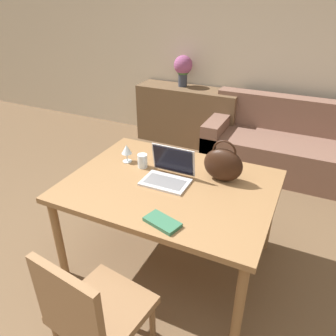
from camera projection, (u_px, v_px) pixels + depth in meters
name	position (u px, v px, depth m)	size (l,w,h in m)	color
ground_plane	(121.00, 316.00, 2.19)	(14.00, 14.00, 0.00)	brown
wall_back	(250.00, 41.00, 3.94)	(10.00, 0.06, 2.70)	beige
dining_table	(170.00, 192.00, 2.32)	(1.43, 1.08, 0.72)	olive
chair	(92.00, 312.00, 1.66)	(0.50, 0.50, 0.87)	olive
couch	(291.00, 149.00, 3.78)	(1.93, 0.80, 0.82)	#7F5B4C
sideboard	(187.00, 116.00, 4.47)	(1.37, 0.40, 0.77)	brown
laptop	(169.00, 172.00, 2.31)	(0.33, 0.26, 0.23)	silver
drinking_glass	(142.00, 161.00, 2.47)	(0.08, 0.08, 0.10)	silver
wine_glass	(127.00, 150.00, 2.52)	(0.08, 0.08, 0.14)	silver
handbag	(223.00, 164.00, 2.27)	(0.28, 0.13, 0.31)	black
flower_vase	(183.00, 68.00, 4.23)	(0.24, 0.24, 0.40)	#333847
book	(162.00, 222.00, 1.89)	(0.24, 0.17, 0.02)	#336B4C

